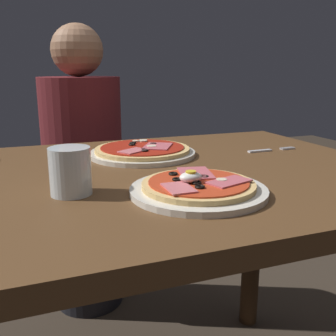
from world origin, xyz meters
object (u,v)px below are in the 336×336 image
at_px(dining_table, 139,221).
at_px(fork, 268,150).
at_px(pizza_across_left, 143,151).
at_px(diner_person, 84,180).
at_px(water_glass_near, 71,174).
at_px(pizza_foreground, 198,188).

relative_size(dining_table, fork, 7.93).
relative_size(pizza_across_left, diner_person, 0.25).
distance_m(dining_table, fork, 0.45).
xyz_separation_m(water_glass_near, fork, (0.59, 0.21, -0.04)).
bearing_deg(pizza_foreground, fork, 38.88).
xyz_separation_m(dining_table, pizza_across_left, (0.06, 0.17, 0.13)).
height_order(pizza_across_left, fork, pizza_across_left).
xyz_separation_m(pizza_foreground, water_glass_near, (-0.23, 0.08, 0.03)).
distance_m(water_glass_near, fork, 0.62).
bearing_deg(dining_table, pizza_across_left, 69.20).
xyz_separation_m(pizza_across_left, diner_person, (-0.08, 0.58, -0.23)).
height_order(water_glass_near, fork, water_glass_near).
bearing_deg(water_glass_near, fork, 19.37).
xyz_separation_m(water_glass_near, diner_person, (0.15, 0.86, -0.26)).
bearing_deg(diner_person, pizza_foreground, 94.76).
height_order(fork, diner_person, diner_person).
xyz_separation_m(dining_table, pizza_foreground, (0.06, -0.19, 0.13)).
distance_m(pizza_across_left, water_glass_near, 0.36).
bearing_deg(fork, pizza_foreground, -141.12).
height_order(pizza_across_left, diner_person, diner_person).
relative_size(pizza_across_left, water_glass_near, 3.20).
distance_m(water_glass_near, diner_person, 0.91).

